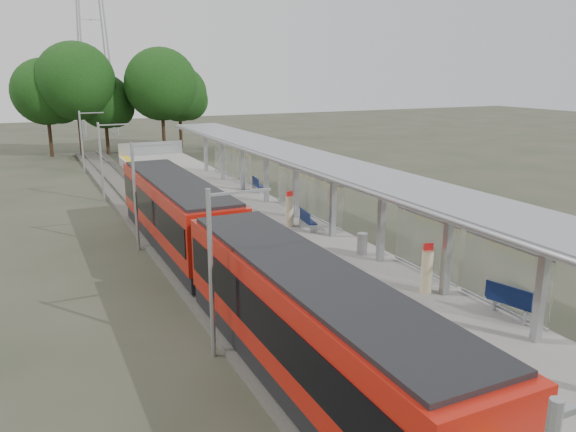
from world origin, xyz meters
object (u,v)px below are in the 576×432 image
object	(u,v)px
info_pillar_far	(290,211)
litter_bin	(362,244)
train	(224,251)
bench_near	(510,300)
info_pillar_near	(427,271)
bench_mid	(307,219)
bench_far	(257,184)

from	to	relation	value
info_pillar_far	litter_bin	distance (m)	5.53
train	bench_near	size ratio (longest dim) A/B	16.78
train	info_pillar_near	bearing A→B (deg)	-37.71
info_pillar_far	litter_bin	size ratio (longest dim) A/B	1.94
train	bench_near	bearing A→B (deg)	-46.40
bench_mid	info_pillar_far	world-z (taller)	info_pillar_far
info_pillar_far	train	bearing A→B (deg)	-145.47
bench_mid	info_pillar_near	size ratio (longest dim) A/B	0.83
info_pillar_near	bench_far	bearing A→B (deg)	99.09
train	info_pillar_far	size ratio (longest dim) A/B	15.12
info_pillar_far	bench_far	bearing A→B (deg)	68.02
info_pillar_near	info_pillar_far	xyz separation A→B (m)	(-0.58, 10.10, -0.01)
info_pillar_near	train	bearing A→B (deg)	154.82
train	bench_near	world-z (taller)	train
info_pillar_near	info_pillar_far	world-z (taller)	info_pillar_near
bench_mid	litter_bin	xyz separation A→B (m)	(0.39, -4.47, -0.06)
bench_near	bench_far	size ratio (longest dim) A/B	1.12
bench_far	info_pillar_far	world-z (taller)	info_pillar_far
bench_near	info_pillar_far	size ratio (longest dim) A/B	0.90
bench_mid	bench_far	size ratio (longest dim) A/B	1.04
info_pillar_far	info_pillar_near	bearing A→B (deg)	-97.40
bench_mid	litter_bin	bearing A→B (deg)	-76.54
train	info_pillar_near	world-z (taller)	train
info_pillar_near	info_pillar_far	distance (m)	10.12
bench_near	info_pillar_near	world-z (taller)	info_pillar_near
bench_near	bench_mid	xyz separation A→B (m)	(-1.20, 11.95, -0.03)
bench_mid	bench_far	world-z (taller)	bench_mid
bench_mid	train	bearing A→B (deg)	-134.27
bench_near	info_pillar_far	distance (m)	13.03
train	bench_far	size ratio (longest dim) A/B	18.78
bench_near	bench_far	xyz separation A→B (m)	(0.01, 21.39, -0.05)
info_pillar_near	bench_mid	bearing A→B (deg)	103.12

